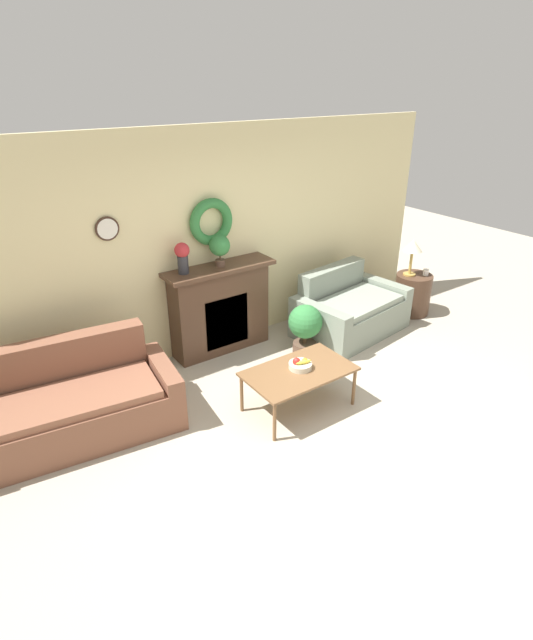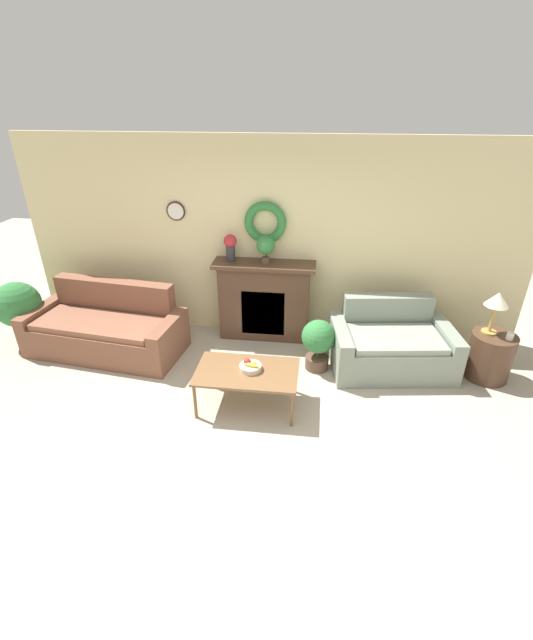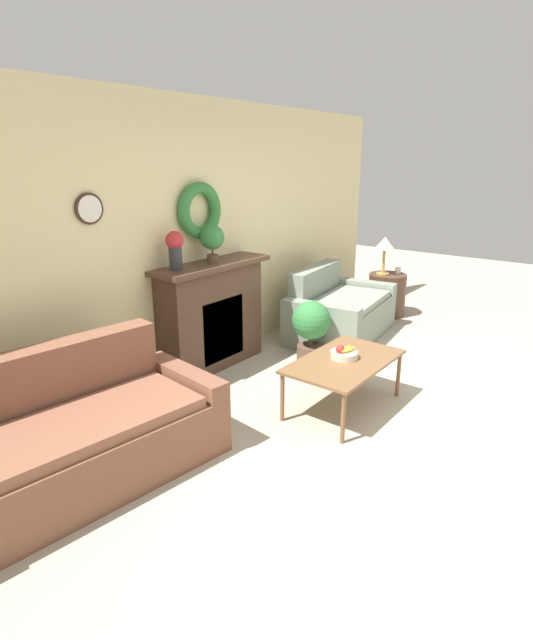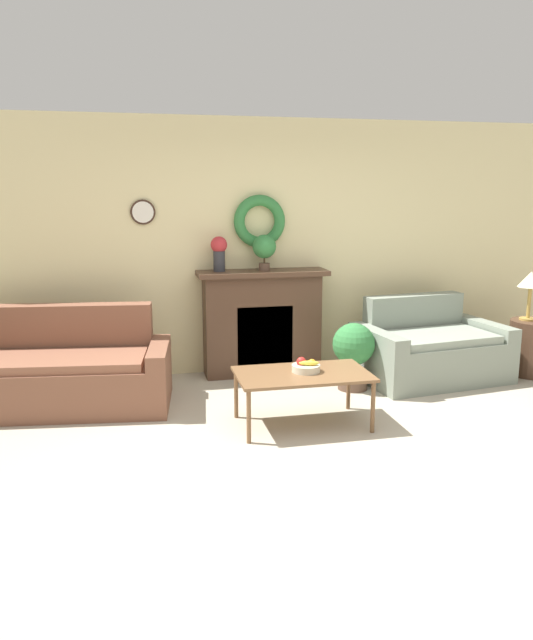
% 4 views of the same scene
% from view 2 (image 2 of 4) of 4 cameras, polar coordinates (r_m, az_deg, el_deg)
% --- Properties ---
extents(ground_plane, '(16.00, 16.00, 0.00)m').
position_cam_2_polar(ground_plane, '(4.41, -3.40, -17.07)').
color(ground_plane, '#ADA38E').
extents(wall_back, '(6.80, 0.18, 2.70)m').
position_cam_2_polar(wall_back, '(5.85, 0.54, 10.48)').
color(wall_back, beige).
rests_on(wall_back, ground_plane).
extents(fireplace, '(1.38, 0.41, 1.13)m').
position_cam_2_polar(fireplace, '(5.96, -0.29, 2.64)').
color(fireplace, '#4C3323').
rests_on(fireplace, ground_plane).
extents(couch_left, '(2.14, 1.14, 0.90)m').
position_cam_2_polar(couch_left, '(6.15, -20.52, -1.15)').
color(couch_left, brown).
rests_on(couch_left, ground_plane).
extents(loveseat_right, '(1.59, 1.13, 0.84)m').
position_cam_2_polar(loveseat_right, '(5.64, 16.21, -3.21)').
color(loveseat_right, gray).
rests_on(loveseat_right, ground_plane).
extents(coffee_table, '(1.11, 0.66, 0.46)m').
position_cam_2_polar(coffee_table, '(4.69, -2.63, -7.16)').
color(coffee_table, brown).
rests_on(coffee_table, ground_plane).
extents(fruit_bowl, '(0.24, 0.24, 0.12)m').
position_cam_2_polar(fruit_bowl, '(4.66, -2.17, -6.20)').
color(fruit_bowl, beige).
rests_on(fruit_bowl, coffee_table).
extents(side_table_by_loveseat, '(0.52, 0.52, 0.59)m').
position_cam_2_polar(side_table_by_loveseat, '(5.88, 27.61, -4.28)').
color(side_table_by_loveseat, '#4C3323').
rests_on(side_table_by_loveseat, ground_plane).
extents(table_lamp, '(0.27, 0.27, 0.52)m').
position_cam_2_polar(table_lamp, '(5.59, 28.40, 2.16)').
color(table_lamp, '#B28E42').
rests_on(table_lamp, side_table_by_loveseat).
extents(mug, '(0.08, 0.08, 0.09)m').
position_cam_2_polar(mug, '(5.69, 29.71, -1.89)').
color(mug, silver).
rests_on(mug, side_table_by_loveseat).
extents(vase_on_mantel_left, '(0.17, 0.17, 0.36)m').
position_cam_2_polar(vase_on_mantel_left, '(5.75, -4.84, 9.84)').
color(vase_on_mantel_left, '#2D2D33').
rests_on(vase_on_mantel_left, fireplace).
extents(potted_plant_on_mantel, '(0.25, 0.25, 0.38)m').
position_cam_2_polar(potted_plant_on_mantel, '(5.65, -0.11, 9.88)').
color(potted_plant_on_mantel, brown).
rests_on(potted_plant_on_mantel, fireplace).
extents(potted_plant_floor_by_couch, '(0.62, 0.62, 0.89)m').
position_cam_2_polar(potted_plant_floor_by_couch, '(6.73, -30.24, 1.66)').
color(potted_plant_floor_by_couch, brown).
rests_on(potted_plant_floor_by_couch, ground_plane).
extents(potted_plant_floor_by_loveseat, '(0.42, 0.42, 0.67)m').
position_cam_2_polar(potted_plant_floor_by_loveseat, '(5.35, 6.91, -2.78)').
color(potted_plant_floor_by_loveseat, brown).
rests_on(potted_plant_floor_by_loveseat, ground_plane).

